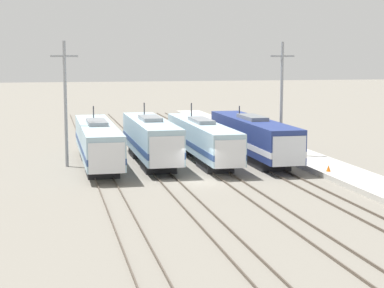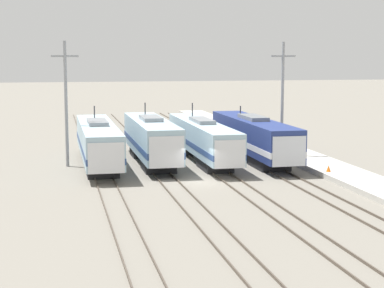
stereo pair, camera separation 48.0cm
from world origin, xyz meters
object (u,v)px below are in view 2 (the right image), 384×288
at_px(locomotive_far_left, 98,143).
at_px(catenary_tower_left, 66,101).
at_px(locomotive_center_left, 152,140).
at_px(traffic_cone, 329,168).
at_px(catenary_tower_right, 282,98).
at_px(locomotive_far_right, 254,138).
at_px(locomotive_center_right, 203,140).

relative_size(locomotive_far_left, catenary_tower_left, 1.73).
distance_m(locomotive_far_left, catenary_tower_left, 4.60).
bearing_deg(locomotive_center_left, traffic_cone, -36.11).
distance_m(catenary_tower_right, traffic_cone, 10.92).
relative_size(locomotive_center_left, traffic_cone, 32.02).
distance_m(catenary_tower_left, catenary_tower_right, 20.08).
relative_size(locomotive_far_right, catenary_tower_right, 1.75).
distance_m(locomotive_far_right, catenary_tower_left, 17.67).
bearing_deg(locomotive_far_left, catenary_tower_left, 171.54).
bearing_deg(catenary_tower_right, locomotive_far_left, -178.67).
xyz_separation_m(locomotive_far_left, traffic_cone, (17.90, -9.24, -1.39)).
height_order(locomotive_center_left, catenary_tower_right, catenary_tower_right).
bearing_deg(catenary_tower_left, locomotive_far_right, -0.81).
bearing_deg(locomotive_center_right, catenary_tower_right, 0.02).
bearing_deg(locomotive_center_right, locomotive_far_right, -2.83).
height_order(locomotive_far_left, locomotive_center_left, locomotive_center_left).
height_order(locomotive_far_left, catenary_tower_left, catenary_tower_left).
distance_m(locomotive_far_right, traffic_cone, 10.07).
height_order(locomotive_far_right, catenary_tower_left, catenary_tower_left).
distance_m(locomotive_far_left, traffic_cone, 20.19).
height_order(locomotive_center_left, catenary_tower_left, catenary_tower_left).
relative_size(catenary_tower_left, traffic_cone, 21.00).
distance_m(locomotive_center_right, traffic_cone, 12.71).
bearing_deg(locomotive_center_left, catenary_tower_right, 0.59).
bearing_deg(locomotive_far_left, locomotive_far_right, 0.62).
bearing_deg(traffic_cone, locomotive_center_right, 130.32).
xyz_separation_m(catenary_tower_left, catenary_tower_right, (20.08, 0.00, 0.00)).
bearing_deg(catenary_tower_right, traffic_cone, -86.83).
relative_size(catenary_tower_left, catenary_tower_right, 1.00).
bearing_deg(locomotive_far_left, catenary_tower_right, 1.33).
distance_m(locomotive_center_right, locomotive_far_right, 4.87).
xyz_separation_m(locomotive_far_right, catenary_tower_left, (-17.29, 0.24, 3.65)).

